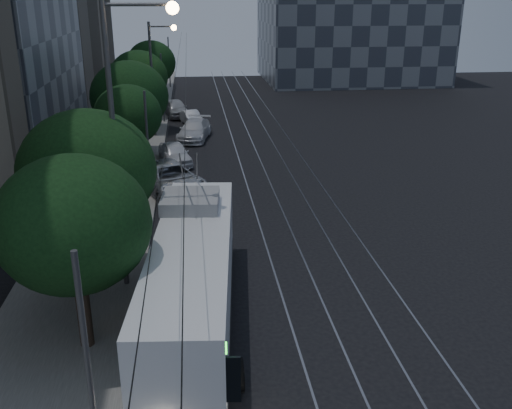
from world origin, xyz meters
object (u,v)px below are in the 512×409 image
object	(u,v)px
car_white_c	(191,118)
streetlamp_near	(125,123)
car_white_b	(194,130)
car_white_d	(176,108)
car_white_a	(175,153)
streetlamp_far	(157,69)
pickup_silver	(169,179)
trolleybus	(193,276)

from	to	relation	value
car_white_c	streetlamp_near	bearing A→B (deg)	-110.03
car_white_b	streetlamp_near	world-z (taller)	streetlamp_near
car_white_b	car_white_d	bearing A→B (deg)	111.67
car_white_a	car_white_d	size ratio (longest dim) A/B	0.91
car_white_c	streetlamp_far	world-z (taller)	streetlamp_far
streetlamp_near	car_white_d	bearing A→B (deg)	88.40
car_white_b	pickup_silver	bearing A→B (deg)	-85.35
car_white_a	streetlamp_near	world-z (taller)	streetlamp_near
pickup_silver	car_white_b	world-z (taller)	pickup_silver
trolleybus	car_white_c	distance (m)	32.06
trolleybus	pickup_silver	world-z (taller)	trolleybus
car_white_b	streetlamp_far	size ratio (longest dim) A/B	0.59
streetlamp_near	streetlamp_far	distance (m)	24.99
car_white_d	streetlamp_far	xyz separation A→B (m)	(-1.10, -8.04, 4.60)
pickup_silver	streetlamp_near	distance (m)	12.50
car_white_d	trolleybus	bearing A→B (deg)	-101.36
trolleybus	car_white_a	distance (m)	19.92
car_white_a	streetlamp_far	bearing A→B (deg)	85.62
streetlamp_far	car_white_b	bearing A→B (deg)	-21.92
car_white_b	streetlamp_far	bearing A→B (deg)	169.81
trolleybus	streetlamp_near	bearing A→B (deg)	133.99
car_white_b	streetlamp_near	xyz separation A→B (m)	(-2.52, -23.88, 5.76)
car_white_c	streetlamp_far	distance (m)	6.95
car_white_a	streetlamp_far	size ratio (longest dim) A/B	0.48
streetlamp_far	trolleybus	bearing A→B (deg)	-85.11
trolleybus	car_white_a	bearing A→B (deg)	97.97
car_white_b	car_white_d	size ratio (longest dim) A/B	1.12
car_white_a	car_white_b	size ratio (longest dim) A/B	0.81
trolleybus	streetlamp_far	bearing A→B (deg)	99.84
streetlamp_near	car_white_b	bearing A→B (deg)	83.97
car_white_a	car_white_b	bearing A→B (deg)	64.36
pickup_silver	streetlamp_near	xyz separation A→B (m)	(-0.94, -11.11, 5.64)
car_white_d	streetlamp_near	distance (m)	33.51
trolleybus	streetlamp_near	xyz separation A→B (m)	(-2.19, 2.70, 4.82)
car_white_a	car_white_d	distance (m)	15.83
car_white_a	car_white_c	xyz separation A→B (m)	(1.19, 12.17, -0.11)
trolleybus	car_white_a	world-z (taller)	trolleybus
car_white_b	streetlamp_near	bearing A→B (deg)	-84.31
car_white_d	streetlamp_far	world-z (taller)	streetlamp_far
streetlamp_far	car_white_d	bearing A→B (deg)	82.19
trolleybus	streetlamp_far	world-z (taller)	streetlamp_far
pickup_silver	car_white_d	world-z (taller)	pickup_silver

